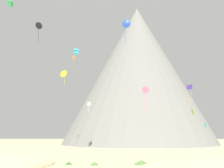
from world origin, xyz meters
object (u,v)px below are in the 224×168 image
(kite_teal_low, at_px, (205,125))
(kite_yellow_mid, at_px, (64,74))
(bush_near_left, at_px, (94,163))
(kite_black_high, at_px, (39,26))
(rock_massif, at_px, (134,78))
(kite_pink_low, at_px, (146,91))
(bush_low_patch, at_px, (141,162))
(kite_indigo_low, at_px, (190,89))
(kite_orange_high, at_px, (73,59))
(bush_far_left, at_px, (69,163))
(kite_green_high, at_px, (10,4))
(kite_cyan_high, at_px, (76,52))
(kite_white_low, at_px, (89,104))
(kite_blue_high, at_px, (126,24))
(kite_lime_low, at_px, (192,112))

(kite_teal_low, bearing_deg, kite_yellow_mid, -155.83)
(bush_near_left, bearing_deg, kite_black_high, 119.19)
(rock_massif, xyz_separation_m, kite_pink_low, (-2.22, -74.27, -16.80))
(kite_black_high, height_order, kite_yellow_mid, kite_black_high)
(bush_low_patch, xyz_separation_m, kite_indigo_low, (9.48, 5.68, 12.44))
(bush_low_patch, xyz_separation_m, bush_near_left, (-7.23, -1.05, -0.07))
(bush_near_left, bearing_deg, kite_orange_high, 104.21)
(bush_far_left, relative_size, kite_teal_low, 0.80)
(kite_teal_low, height_order, kite_yellow_mid, kite_yellow_mid)
(bush_low_patch, bearing_deg, kite_black_high, 127.69)
(rock_massif, bearing_deg, kite_green_high, -123.88)
(bush_low_patch, distance_m, kite_pink_low, 12.31)
(kite_black_high, bearing_deg, kite_cyan_high, 122.21)
(kite_yellow_mid, bearing_deg, bush_low_patch, 143.90)
(kite_orange_high, bearing_deg, kite_cyan_high, 176.29)
(kite_orange_high, height_order, kite_white_low, kite_orange_high)
(kite_blue_high, bearing_deg, kite_black_high, 147.85)
(kite_white_low, relative_size, kite_yellow_mid, 0.83)
(bush_far_left, xyz_separation_m, kite_white_low, (-1.72, 43.39, 13.65))
(kite_pink_low, bearing_deg, kite_green_high, -2.51)
(kite_indigo_low, bearing_deg, kite_lime_low, 160.72)
(kite_black_high, bearing_deg, bush_near_left, 80.09)
(kite_black_high, height_order, kite_blue_high, kite_black_high)
(bush_near_left, bearing_deg, kite_blue_high, 68.35)
(kite_cyan_high, height_order, kite_yellow_mid, kite_cyan_high)
(kite_black_high, relative_size, kite_pink_low, 1.37)
(kite_cyan_high, relative_size, kite_white_low, 1.08)
(kite_indigo_low, xyz_separation_m, kite_green_high, (-41.96, 18.55, 26.14))
(kite_lime_low, bearing_deg, kite_green_high, -89.69)
(kite_lime_low, bearing_deg, bush_far_left, -45.32)
(kite_pink_low, height_order, kite_blue_high, kite_blue_high)
(kite_cyan_high, height_order, kite_white_low, kite_cyan_high)
(bush_near_left, xyz_separation_m, rock_massif, (10.66, 78.75, 28.63))
(bush_low_patch, distance_m, kite_teal_low, 45.60)
(kite_teal_low, bearing_deg, kite_lime_low, -104.05)
(kite_orange_high, bearing_deg, kite_blue_high, -167.83)
(bush_near_left, distance_m, bush_far_left, 4.15)
(bush_near_left, height_order, kite_cyan_high, kite_cyan_high)
(bush_low_patch, xyz_separation_m, kite_yellow_mid, (-18.61, 29.79, 20.44))
(kite_orange_high, bearing_deg, kite_green_high, 122.25)
(kite_teal_low, height_order, kite_white_low, kite_white_low)
(rock_massif, distance_m, kite_lime_low, 60.32)
(kite_black_high, bearing_deg, bush_low_patch, 88.59)
(rock_massif, xyz_separation_m, kite_indigo_low, (6.06, -72.02, -16.11))
(kite_green_high, bearing_deg, kite_black_high, -12.96)
(kite_indigo_low, distance_m, kite_teal_low, 36.38)
(kite_white_low, distance_m, kite_lime_low, 34.69)
(kite_yellow_mid, bearing_deg, bush_near_left, 132.15)
(kite_blue_high, distance_m, kite_white_low, 35.51)
(kite_cyan_high, bearing_deg, kite_white_low, 54.56)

